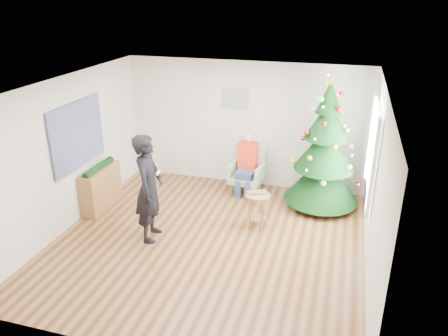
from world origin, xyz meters
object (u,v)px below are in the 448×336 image
(stool, at_px, (257,211))
(standing_man, at_px, (149,188))
(christmas_tree, at_px, (325,150))
(console, at_px, (101,188))
(armchair, at_px, (247,176))

(stool, height_order, standing_man, standing_man)
(standing_man, bearing_deg, christmas_tree, -62.46)
(christmas_tree, relative_size, console, 2.52)
(christmas_tree, relative_size, armchair, 2.64)
(standing_man, height_order, console, standing_man)
(stool, xyz_separation_m, console, (-3.00, -0.08, 0.07))
(stool, bearing_deg, armchair, 110.12)
(stool, xyz_separation_m, standing_man, (-1.64, -0.80, 0.58))
(christmas_tree, xyz_separation_m, standing_man, (-2.64, -1.97, -0.22))
(armchair, relative_size, standing_man, 0.52)
(christmas_tree, height_order, standing_man, christmas_tree)
(standing_man, bearing_deg, armchair, -36.60)
(stool, relative_size, standing_man, 0.35)
(stool, bearing_deg, standing_man, -153.80)
(christmas_tree, relative_size, stool, 3.91)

